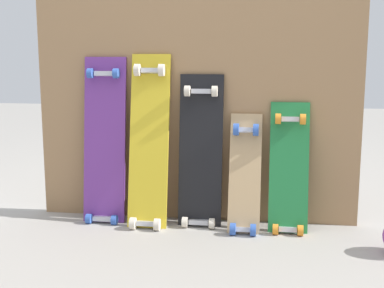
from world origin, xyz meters
name	(u,v)px	position (x,y,z in m)	size (l,w,h in m)	color
ground_plane	(194,221)	(0.00, 0.00, 0.00)	(12.00, 12.00, 0.00)	#9E9991
plywood_wall_panel	(196,54)	(0.00, 0.07, 0.89)	(1.72, 0.04, 1.79)	#99724C
skateboard_purple	(105,146)	(-0.48, -0.02, 0.40)	(0.23, 0.19, 0.95)	#6B338C
skateboard_yellow	(149,147)	(-0.23, -0.06, 0.41)	(0.21, 0.25, 0.96)	gold
skateboard_black	(200,157)	(0.04, -0.02, 0.36)	(0.23, 0.18, 0.86)	black
skateboard_natural	(245,179)	(0.27, -0.07, 0.26)	(0.16, 0.26, 0.66)	tan
skateboard_green	(289,174)	(0.50, -0.04, 0.29)	(0.20, 0.22, 0.72)	#1E7238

